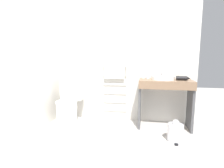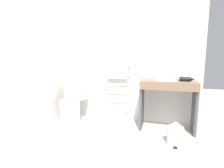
% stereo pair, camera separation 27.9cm
% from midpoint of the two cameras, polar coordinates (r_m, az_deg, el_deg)
% --- Properties ---
extents(ground_plane, '(12.00, 12.00, 0.00)m').
position_cam_midpoint_polar(ground_plane, '(2.25, -2.35, -24.81)').
color(ground_plane, silver).
extents(wall_back, '(2.83, 0.12, 2.61)m').
position_cam_midpoint_polar(wall_back, '(3.46, 6.47, 9.59)').
color(wall_back, silver).
rests_on(wall_back, ground_plane).
extents(wall_side, '(0.12, 2.31, 2.61)m').
position_cam_midpoint_polar(wall_side, '(3.24, -21.18, 9.16)').
color(wall_side, silver).
rests_on(wall_side, ground_plane).
extents(toilet, '(0.42, 0.54, 0.77)m').
position_cam_midpoint_polar(toilet, '(3.48, -10.77, -6.92)').
color(toilet, white).
rests_on(toilet, ground_plane).
extents(towel_radiator, '(0.50, 0.06, 1.13)m').
position_cam_midpoint_polar(towel_radiator, '(3.40, 4.21, 1.43)').
color(towel_radiator, white).
rests_on(towel_radiator, ground_plane).
extents(vanity_counter, '(0.90, 0.47, 0.86)m').
position_cam_midpoint_polar(vanity_counter, '(3.15, 20.15, -4.07)').
color(vanity_counter, '#84664C').
rests_on(vanity_counter, ground_plane).
extents(sink_basin, '(0.38, 0.38, 0.07)m').
position_cam_midpoint_polar(sink_basin, '(3.11, 19.64, 1.76)').
color(sink_basin, white).
rests_on(sink_basin, vanity_counter).
extents(faucet, '(0.02, 0.10, 0.13)m').
position_cam_midpoint_polar(faucet, '(3.29, 19.52, 3.01)').
color(faucet, silver).
rests_on(faucet, vanity_counter).
extents(cup_near_wall, '(0.07, 0.07, 0.09)m').
position_cam_midpoint_polar(cup_near_wall, '(3.27, 13.57, 2.47)').
color(cup_near_wall, silver).
rests_on(cup_near_wall, vanity_counter).
extents(cup_near_edge, '(0.06, 0.06, 0.09)m').
position_cam_midpoint_polar(cup_near_edge, '(3.22, 14.96, 2.30)').
color(cup_near_edge, silver).
rests_on(cup_near_edge, vanity_counter).
extents(hair_dryer, '(0.23, 0.18, 0.07)m').
position_cam_midpoint_polar(hair_dryer, '(3.12, 25.34, 1.46)').
color(hair_dryer, black).
rests_on(hair_dryer, vanity_counter).
extents(trash_bin, '(0.23, 0.26, 0.34)m').
position_cam_midpoint_polar(trash_bin, '(2.81, 22.78, -15.13)').
color(trash_bin, silver).
rests_on(trash_bin, ground_plane).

